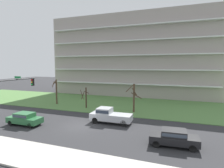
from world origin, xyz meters
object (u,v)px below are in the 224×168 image
tree_left (86,97)px  traffic_signal_mast (10,94)px  pickup_silver_center_left (109,115)px  tree_far_left (56,91)px  sedan_black_center_right (174,137)px  sedan_green_near_left (25,118)px  tree_center (134,97)px

tree_left → traffic_signal_mast: traffic_signal_mast is taller
tree_left → pickup_silver_center_left: tree_left is taller
traffic_signal_mast → tree_left: bearing=81.2°
tree_far_left → tree_left: 7.02m
tree_left → sedan_black_center_right: bearing=-35.7°
sedan_green_near_left → pickup_silver_center_left: pickup_silver_center_left is taller
tree_far_left → traffic_signal_mast: 15.36m
tree_far_left → sedan_black_center_right: (21.90, -11.85, -1.67)m
pickup_silver_center_left → tree_center: bearing=-106.4°
tree_left → tree_center: (8.60, 0.02, 0.56)m
traffic_signal_mast → tree_center: bearing=51.5°
traffic_signal_mast → sedan_black_center_right: bearing=8.7°
sedan_green_near_left → pickup_silver_center_left: bearing=24.2°
tree_far_left → sedan_black_center_right: 24.96m
sedan_black_center_right → sedan_green_near_left: bearing=176.6°
tree_far_left → tree_center: 15.55m
sedan_green_near_left → traffic_signal_mast: 4.41m
tree_far_left → tree_left: (6.91, -1.08, -0.58)m
tree_far_left → traffic_signal_mast: traffic_signal_mast is taller
pickup_silver_center_left → sedan_black_center_right: size_ratio=1.21×
tree_far_left → tree_left: bearing=-8.9°
tree_left → sedan_green_near_left: 11.19m
sedan_black_center_right → tree_far_left: bearing=148.2°
pickup_silver_center_left → sedan_black_center_right: pickup_silver_center_left is taller
tree_center → traffic_signal_mast: 17.24m
sedan_green_near_left → tree_left: bearing=74.5°
pickup_silver_center_left → traffic_signal_mast: size_ratio=0.86×
tree_left → traffic_signal_mast: size_ratio=0.58×
tree_center → tree_left: bearing=-179.9°
tree_far_left → tree_center: size_ratio=1.05×
pickup_silver_center_left → sedan_black_center_right: bearing=150.1°
tree_far_left → tree_center: bearing=-3.9°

